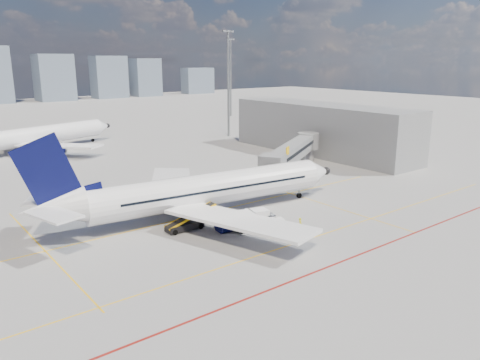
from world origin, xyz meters
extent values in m
plane|color=gray|center=(0.00, 0.00, 0.00)|extent=(420.00, 420.00, 0.00)
cube|color=yellow|center=(0.00, 8.00, 0.01)|extent=(60.00, 0.18, 0.01)
cube|color=yellow|center=(0.00, -6.00, 0.01)|extent=(80.00, 0.15, 0.01)
cube|color=yellow|center=(14.00, 2.00, 0.01)|extent=(0.15, 28.00, 0.01)
cube|color=yellow|center=(-20.00, 8.00, 0.01)|extent=(0.15, 30.00, 0.01)
cube|color=maroon|center=(0.00, -12.00, 0.01)|extent=(90.00, 0.25, 0.01)
cube|color=gray|center=(22.25, 16.15, 3.90)|extent=(20.84, 13.93, 2.60)
cube|color=black|center=(22.25, 16.15, 4.10)|extent=(20.52, 13.82, 0.55)
cube|color=gray|center=(12.70, 10.50, 3.90)|extent=(4.49, 4.56, 3.00)
cube|color=black|center=(17.00, 12.80, 0.35)|extent=(2.20, 1.00, 0.70)
cylinder|color=gray|center=(17.00, 12.80, 1.70)|extent=(0.56, 0.56, 2.70)
cylinder|color=gray|center=(29.00, 20.00, 1.95)|extent=(0.60, 0.60, 3.90)
cylinder|color=gray|center=(32.00, 22.00, 3.90)|extent=(4.00, 4.00, 3.00)
cylinder|color=gray|center=(32.00, 22.00, 1.95)|extent=(2.40, 2.40, 3.90)
cube|color=yellow|center=(15.50, 10.30, 5.70)|extent=(1.26, 0.82, 1.20)
cube|color=gray|center=(40.00, 26.00, 5.00)|extent=(10.00, 42.00, 10.00)
cube|color=black|center=(35.20, 26.00, 5.00)|extent=(0.25, 40.00, 4.50)
cylinder|color=gray|center=(38.00, 55.00, 12.50)|extent=(0.56, 0.56, 25.00)
cube|color=gray|center=(38.00, 55.00, 25.20)|extent=(3.20, 0.40, 0.50)
cube|color=#ACAEB3|center=(36.80, 54.75, 25.20)|extent=(0.60, 0.15, 0.35)
cube|color=#ACAEB3|center=(38.00, 54.75, 25.20)|extent=(0.60, 0.15, 0.35)
cube|color=#ACAEB3|center=(39.20, 54.75, 25.20)|extent=(0.60, 0.15, 0.35)
cylinder|color=gray|center=(65.00, 90.00, 12.50)|extent=(0.56, 0.56, 25.00)
cube|color=gray|center=(65.00, 90.00, 25.20)|extent=(3.20, 0.40, 0.50)
cube|color=#ACAEB3|center=(63.80, 89.75, 25.20)|extent=(0.60, 0.15, 0.35)
cube|color=#ACAEB3|center=(65.00, 89.75, 25.20)|extent=(0.60, 0.15, 0.35)
cube|color=#ACAEB3|center=(66.20, 89.75, 25.20)|extent=(0.60, 0.15, 0.35)
cube|color=slate|center=(37.36, 190.00, 10.63)|extent=(15.94, 13.03, 21.27)
cube|color=slate|center=(64.13, 190.00, 10.28)|extent=(16.12, 10.49, 20.56)
cube|color=slate|center=(84.28, 190.00, 9.69)|extent=(13.85, 10.35, 19.38)
cube|color=slate|center=(116.69, 190.00, 7.12)|extent=(17.29, 8.32, 14.24)
cylinder|color=white|center=(-0.23, 7.15, 3.30)|extent=(30.60, 7.54, 3.94)
cone|color=white|center=(16.64, 5.12, 3.30)|extent=(4.09, 4.35, 3.94)
sphere|color=black|center=(18.04, 4.95, 3.30)|extent=(1.24, 1.24, 1.11)
cone|color=white|center=(-18.51, 9.35, 3.86)|extent=(6.90, 4.69, 3.94)
cube|color=black|center=(15.33, 5.28, 3.86)|extent=(1.69, 1.69, 0.46)
cube|color=white|center=(-0.65, 16.37, 2.22)|extent=(13.09, 17.03, 0.58)
cube|color=white|center=(-2.83, -1.71, 2.22)|extent=(9.95, 17.50, 0.58)
cylinder|color=#080B3C|center=(-0.04, 13.03, 0.95)|extent=(3.89, 2.74, 2.33)
cylinder|color=#080B3C|center=(-1.44, 1.38, 0.95)|extent=(3.89, 2.74, 2.33)
cylinder|color=#ACAEB3|center=(1.87, 12.80, 0.95)|extent=(0.64, 2.41, 2.39)
cylinder|color=#ACAEB3|center=(0.47, 1.15, 0.95)|extent=(0.64, 2.41, 2.39)
cube|color=#080B3C|center=(-18.51, 9.35, 7.35)|extent=(6.92, 1.15, 8.63)
cube|color=#080B3C|center=(-16.10, 9.06, 4.92)|extent=(5.70, 0.98, 2.18)
cube|color=white|center=(-18.53, 12.61, 4.21)|extent=(5.39, 6.43, 0.22)
cube|color=white|center=(-19.30, 6.18, 4.21)|extent=(4.41, 6.26, 0.22)
cylinder|color=gray|center=(13.32, 5.52, 0.90)|extent=(0.31, 0.31, 1.80)
cylinder|color=black|center=(13.32, 5.52, 0.38)|extent=(0.79, 0.37, 0.76)
cylinder|color=gray|center=(-0.92, 9.88, 0.80)|extent=(0.36, 0.36, 1.60)
cylinder|color=black|center=(-0.92, 9.88, 0.50)|extent=(1.07, 0.76, 1.00)
cylinder|color=gray|center=(-1.55, 4.66, 0.80)|extent=(0.36, 0.36, 1.60)
cylinder|color=black|center=(-1.55, 4.66, 0.50)|extent=(1.07, 0.76, 1.00)
cube|color=black|center=(0.50, 9.03, 3.60)|extent=(24.72, 3.07, 0.26)
cube|color=black|center=(0.03, 5.15, 3.60)|extent=(24.72, 3.07, 0.26)
cylinder|color=white|center=(-4.67, 64.08, 3.30)|extent=(29.36, 12.44, 3.84)
cone|color=white|center=(11.13, 68.99, 3.30)|extent=(4.53, 4.72, 3.84)
sphere|color=black|center=(12.45, 69.40, 3.30)|extent=(1.36, 1.36, 1.08)
cube|color=black|center=(9.91, 68.61, 3.84)|extent=(1.85, 1.85, 0.44)
cube|color=white|center=(-8.72, 72.11, 2.24)|extent=(7.00, 16.74, 0.57)
cube|color=white|center=(-3.45, 55.18, 2.24)|extent=(14.58, 15.60, 0.57)
cylinder|color=#080B3C|center=(-6.84, 69.39, 1.01)|extent=(4.06, 3.22, 2.27)
cylinder|color=#080B3C|center=(-3.45, 58.48, 1.01)|extent=(4.06, 3.22, 2.27)
cylinder|color=#ACAEB3|center=(-5.05, 69.95, 1.01)|extent=(1.02, 2.32, 2.32)
cylinder|color=#ACAEB3|center=(-1.66, 59.04, 1.01)|extent=(1.02, 2.32, 2.32)
cylinder|color=black|center=(-6.37, 66.24, 0.50)|extent=(1.15, 0.92, 1.00)
cylinder|color=black|center=(-4.85, 61.35, 0.50)|extent=(1.15, 0.92, 1.00)
cylinder|color=black|center=(8.02, 68.03, 0.38)|extent=(0.81, 0.49, 0.76)
cube|color=white|center=(2.63, -1.06, 0.59)|extent=(2.63, 1.99, 0.85)
cube|color=white|center=(2.22, -0.92, 1.22)|extent=(1.41, 1.51, 0.64)
cube|color=black|center=(2.22, -0.92, 1.44)|extent=(1.29, 1.42, 0.37)
cylinder|color=black|center=(1.63, -1.33, 0.30)|extent=(0.64, 0.42, 0.60)
cylinder|color=black|center=(2.02, -0.23, 0.30)|extent=(0.64, 0.42, 0.60)
cylinder|color=black|center=(3.23, -1.90, 0.30)|extent=(0.64, 0.42, 0.60)
cylinder|color=black|center=(3.62, -0.80, 0.30)|extent=(0.64, 0.42, 0.60)
cube|color=black|center=(0.29, 0.08, 0.36)|extent=(4.34, 2.63, 0.20)
cube|color=white|center=(-0.70, 0.29, 1.35)|extent=(2.06, 2.02, 1.74)
cube|color=white|center=(1.27, -0.14, 1.35)|extent=(2.06, 2.02, 1.74)
cylinder|color=black|center=(-1.42, -0.35, 0.18)|extent=(0.39, 0.23, 0.36)
cylinder|color=black|center=(-1.08, 1.18, 0.18)|extent=(0.39, 0.23, 0.36)
cylinder|color=black|center=(1.65, -1.03, 0.18)|extent=(0.39, 0.23, 0.36)
cylinder|color=black|center=(1.99, 0.51, 0.18)|extent=(0.39, 0.23, 0.36)
cube|color=black|center=(-5.79, 4.53, 0.47)|extent=(4.38, 1.65, 0.72)
cube|color=black|center=(-4.97, 4.51, 1.55)|extent=(6.23, 1.17, 1.91)
cube|color=yellow|center=(-4.95, 5.08, 1.55)|extent=(6.23, 0.22, 1.99)
cube|color=yellow|center=(-4.98, 3.94, 1.55)|extent=(6.23, 0.22, 1.99)
cylinder|color=black|center=(-7.47, 3.84, 0.31)|extent=(0.63, 0.26, 0.62)
cylinder|color=black|center=(-7.43, 5.29, 0.31)|extent=(0.63, 0.26, 0.62)
cylinder|color=black|center=(-4.16, 3.77, 0.31)|extent=(0.63, 0.26, 0.62)
cylinder|color=black|center=(-4.12, 5.22, 0.31)|extent=(0.63, 0.26, 0.62)
imported|color=yellow|center=(4.12, -3.82, 0.81)|extent=(0.65, 0.71, 1.62)
camera|label=1|loc=(-31.48, -38.41, 18.62)|focal=35.00mm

